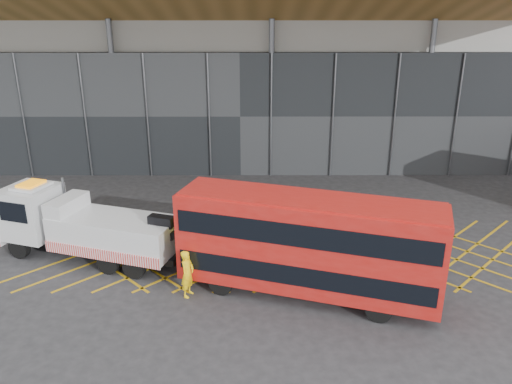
{
  "coord_description": "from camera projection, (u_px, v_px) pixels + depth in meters",
  "views": [
    {
      "loc": [
        2.94,
        -20.68,
        10.57
      ],
      "look_at": [
        3.0,
        1.5,
        2.4
      ],
      "focal_mm": 35.0,
      "sensor_mm": 36.0,
      "label": 1
    }
  ],
  "objects": [
    {
      "name": "ground_plane",
      "position": [
        191.0,
        252.0,
        23.05
      ],
      "size": [
        120.0,
        120.0,
        0.0
      ],
      "primitive_type": "plane",
      "color": "#272729"
    },
    {
      "name": "road_markings",
      "position": [
        295.0,
        252.0,
        23.06
      ],
      "size": [
        26.36,
        7.16,
        0.01
      ],
      "color": "#C89312",
      "rests_on": "ground_plane"
    },
    {
      "name": "construction_building",
      "position": [
        241.0,
        31.0,
        37.22
      ],
      "size": [
        55.0,
        23.97,
        18.0
      ],
      "color": "#979792",
      "rests_on": "ground_plane"
    },
    {
      "name": "recovery_truck",
      "position": [
        83.0,
        226.0,
        22.02
      ],
      "size": [
        9.58,
        4.75,
        3.37
      ],
      "rotation": [
        0.0,
        0.0,
        -0.31
      ],
      "color": "black",
      "rests_on": "ground_plane"
    },
    {
      "name": "bus_towed",
      "position": [
        307.0,
        242.0,
        18.89
      ],
      "size": [
        10.17,
        5.23,
        4.05
      ],
      "rotation": [
        0.0,
        0.0,
        -0.31
      ],
      "color": "#AD140F",
      "rests_on": "ground_plane"
    },
    {
      "name": "worker",
      "position": [
        188.0,
        274.0,
        19.24
      ],
      "size": [
        0.67,
        0.82,
        1.92
      ],
      "primitive_type": "imported",
      "rotation": [
        0.0,
        0.0,
        1.22
      ],
      "color": "yellow",
      "rests_on": "ground_plane"
    }
  ]
}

